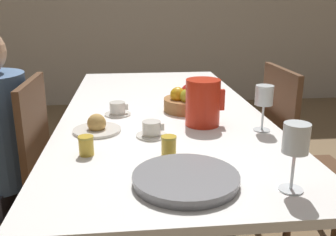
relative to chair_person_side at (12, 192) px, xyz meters
name	(u,v)px	position (x,y,z in m)	size (l,w,h in m)	color
dining_table	(162,126)	(0.65, 0.34, 0.15)	(0.95, 2.06, 0.75)	white
chair_person_side	(12,192)	(0.00, 0.00, 0.00)	(0.42, 0.42, 0.97)	#51331E
chair_opposite	(297,162)	(1.31, 0.17, 0.00)	(0.42, 0.42, 0.97)	#51331E
red_pitcher	(203,102)	(0.81, 0.08, 0.34)	(0.17, 0.15, 0.20)	red
wine_glass_water	(264,97)	(1.04, -0.02, 0.38)	(0.07, 0.07, 0.19)	white
wine_glass_juice	(296,142)	(0.94, -0.53, 0.39)	(0.07, 0.07, 0.20)	white
teacup_near_person	(152,130)	(0.58, -0.04, 0.27)	(0.12, 0.12, 0.06)	silver
teacup_across	(118,109)	(0.44, 0.27, 0.27)	(0.12, 0.12, 0.06)	silver
serving_tray	(187,179)	(0.66, -0.46, 0.26)	(0.32, 0.32, 0.03)	gray
bread_plate	(97,127)	(0.36, 0.04, 0.26)	(0.20, 0.20, 0.08)	silver
jam_jar_amber	(169,145)	(0.63, -0.24, 0.28)	(0.05, 0.05, 0.07)	gold
jam_jar_red	(86,145)	(0.34, -0.21, 0.28)	(0.05, 0.05, 0.07)	gold
fruit_bowl	(188,101)	(0.78, 0.31, 0.29)	(0.24, 0.24, 0.12)	#9E6B3D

